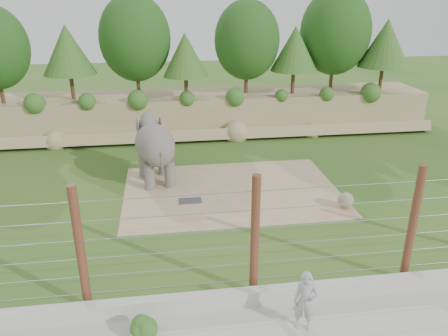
{
  "coord_description": "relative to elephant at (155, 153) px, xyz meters",
  "views": [
    {
      "loc": [
        -2.48,
        -15.45,
        8.73
      ],
      "look_at": [
        0.0,
        2.0,
        1.6
      ],
      "focal_mm": 35.0,
      "sensor_mm": 36.0,
      "label": 1
    }
  ],
  "objects": [
    {
      "name": "elephant",
      "position": [
        0.0,
        0.0,
        0.0
      ],
      "size": [
        2.27,
        3.96,
        3.02
      ],
      "primitive_type": null,
      "rotation": [
        0.0,
        0.0,
        0.19
      ],
      "color": "#58544E",
      "rests_on": "ground"
    },
    {
      "name": "retaining_wall",
      "position": [
        2.98,
        -9.66,
        -1.26
      ],
      "size": [
        26.0,
        0.35,
        0.5
      ],
      "primitive_type": "cube",
      "color": "beige",
      "rests_on": "ground"
    },
    {
      "name": "walkway_shrub",
      "position": [
        -0.38,
        -10.46,
        -1.18
      ],
      "size": [
        0.64,
        0.64,
        0.64
      ],
      "primitive_type": "sphere",
      "color": "#1D511B",
      "rests_on": "walkway"
    },
    {
      "name": "stone_ball",
      "position": [
        8.1,
        -4.06,
        -1.14
      ],
      "size": [
        0.69,
        0.69,
        0.69
      ],
      "primitive_type": "sphere",
      "color": "gray",
      "rests_on": "dirt_patch"
    },
    {
      "name": "back_embankment",
      "position": [
        3.57,
        8.01,
        2.46
      ],
      "size": [
        30.0,
        5.52,
        8.77
      ],
      "color": "tan",
      "rests_on": "ground"
    },
    {
      "name": "dirt_patch",
      "position": [
        3.48,
        -1.66,
        -1.5
      ],
      "size": [
        10.0,
        7.0,
        0.02
      ],
      "primitive_type": "cube",
      "color": "tan",
      "rests_on": "ground"
    },
    {
      "name": "barrier_fence",
      "position": [
        2.98,
        -9.16,
        0.49
      ],
      "size": [
        20.26,
        0.26,
        4.0
      ],
      "color": "#522515",
      "rests_on": "ground"
    },
    {
      "name": "zookeeper",
      "position": [
        4.05,
        -10.88,
        -0.6
      ],
      "size": [
        0.77,
        0.66,
        1.79
      ],
      "primitive_type": "imported",
      "rotation": [
        0.0,
        0.0,
        -0.42
      ],
      "color": "#A1A7AA",
      "rests_on": "walkway"
    },
    {
      "name": "ground",
      "position": [
        2.98,
        -4.66,
        -1.51
      ],
      "size": [
        90.0,
        90.0,
        0.0
      ],
      "primitive_type": "plane",
      "color": "#315F21",
      "rests_on": "ground"
    },
    {
      "name": "drain_grate",
      "position": [
        1.47,
        -2.5,
        -1.47
      ],
      "size": [
        1.0,
        0.6,
        0.03
      ],
      "primitive_type": "cube",
      "color": "#262628",
      "rests_on": "dirt_patch"
    }
  ]
}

